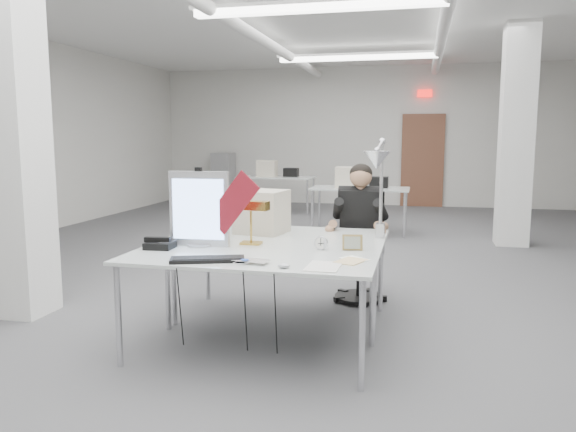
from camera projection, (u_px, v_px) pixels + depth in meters
The scene contains 23 objects.
room_shell at pixel (321, 128), 6.40m from camera, with size 10.04×14.04×3.24m.
desk_main at pixel (251, 257), 4.01m from camera, with size 1.80×0.90×0.03m, color silver.
desk_second at pixel (281, 235), 4.88m from camera, with size 1.80×0.90×0.03m, color silver.
bg_desk_a at pixel (360, 189), 9.26m from camera, with size 1.60×0.80×0.03m, color silver.
bg_desk_b at pixel (276, 177), 11.84m from camera, with size 1.60×0.80×0.03m, color silver.
filing_cabinet at pixel (224, 178), 13.64m from camera, with size 0.45×0.55×1.20m, color gray.
office_chair at pixel (360, 246), 5.43m from camera, with size 0.53×0.53×1.08m, color black, non-canonical shape.
seated_person at pixel (360, 210), 5.33m from camera, with size 0.45×0.56×0.84m, color black, non-canonical shape.
monitor at pixel (199, 209), 4.30m from camera, with size 0.47×0.05×0.58m, color #B3B3B8.
pennant at pixel (233, 203), 4.20m from camera, with size 0.48×0.01×0.20m, color maroon.
keyboard at pixel (207, 259), 3.81m from camera, with size 0.50×0.17×0.02m, color black.
laptop at pixel (245, 262), 3.72m from camera, with size 0.29×0.19×0.02m, color silver.
mouse at pixel (284, 266), 3.60m from camera, with size 0.08×0.05×0.03m, color #A4A4A9.
bankers_lamp at pixel (251, 222), 4.39m from camera, with size 0.32×0.13×0.36m, color gold, non-canonical shape.
desk_phone at pixel (160, 245), 4.24m from camera, with size 0.20×0.18×0.05m, color black.
picture_frame_left at pixel (189, 236), 4.43m from camera, with size 0.15×0.01×0.11m, color #AC774A.
picture_frame_right at pixel (352, 242), 4.16m from camera, with size 0.15×0.01×0.12m, color #9C7F43.
desk_clock at pixel (321, 243), 4.19m from camera, with size 0.10×0.10×0.03m, color silver.
paper_stack_a at pixel (324, 266), 3.64m from camera, with size 0.21×0.30×0.01m, color silver.
paper_stack_b at pixel (351, 261), 3.79m from camera, with size 0.16×0.22×0.01m, color #D7B980.
paper_stack_c at pixel (355, 259), 3.86m from camera, with size 0.19×0.13×0.01m, color white.
beige_monitor at pixel (262, 212), 4.91m from camera, with size 0.39×0.37×0.37m, color #B8AE98.
architect_lamp at pixel (379, 193), 4.41m from camera, with size 0.21×0.62×0.80m, color silver, non-canonical shape.
Camera 1 is at (1.16, -6.26, 1.59)m, focal length 35.00 mm.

